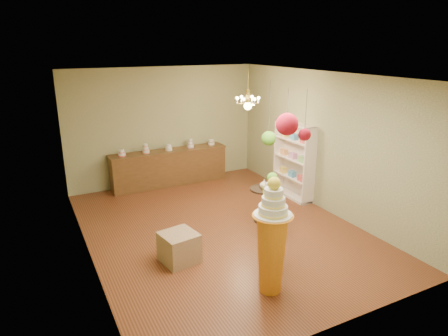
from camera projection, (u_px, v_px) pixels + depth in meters
name	position (u px, v px, depth m)	size (l,w,h in m)	color
floor	(221.00, 229.00, 7.98)	(6.50, 6.50, 0.00)	#5B2D18
ceiling	(220.00, 75.00, 7.08)	(6.50, 6.50, 0.00)	silver
wall_back	(164.00, 126.00, 10.29)	(5.00, 0.04, 3.00)	gray
wall_front	(342.00, 222.00, 4.77)	(5.00, 0.04, 3.00)	gray
wall_left	(82.00, 176.00, 6.44)	(0.04, 6.50, 3.00)	gray
wall_right	(324.00, 142.00, 8.61)	(0.04, 6.50, 3.00)	gray
pedestal_green	(271.00, 229.00, 6.44)	(0.51, 0.51, 1.64)	#79BC2A
pedestal_orange	(272.00, 245.00, 5.77)	(0.63, 0.63, 1.79)	orange
burlap_riser	(179.00, 247.00, 6.73)	(0.57, 0.57, 0.51)	#8D6D4D
sideboard	(169.00, 167.00, 10.36)	(3.04, 0.54, 1.16)	#54351A
shelving_unit	(294.00, 161.00, 9.40)	(0.33, 1.20, 1.80)	silver
round_table	(264.00, 200.00, 8.17)	(0.75, 0.75, 0.73)	black
vase	(264.00, 184.00, 8.07)	(0.18, 0.18, 0.19)	silver
pom_red_left	(287.00, 124.00, 5.21)	(0.30, 0.30, 0.61)	#433D30
pom_green_mid	(269.00, 138.00, 6.60)	(0.24, 0.24, 1.08)	#433D30
pom_red_right	(305.00, 134.00, 5.17)	(0.16, 0.16, 0.67)	#433D30
chandelier	(248.00, 103.00, 8.62)	(0.71, 0.71, 0.85)	gold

